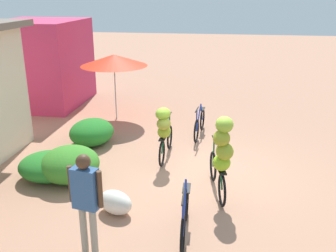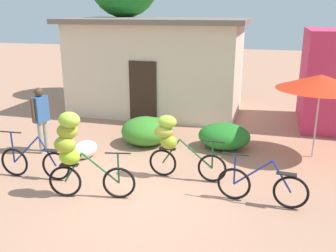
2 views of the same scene
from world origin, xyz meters
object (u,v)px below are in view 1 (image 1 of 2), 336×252
shop_pink (42,63)px  bicycle_near_pile (222,152)px  market_umbrella (114,60)px  person_vendor (86,195)px  produce_sack (116,202)px  bicycle_leftmost (185,217)px  bicycle_center_loaded (164,129)px  bicycle_by_shop (199,124)px

shop_pink → bicycle_near_pile: size_ratio=1.84×
market_umbrella → shop_pink: bearing=65.5°
person_vendor → produce_sack: bearing=-3.5°
shop_pink → person_vendor: 9.30m
produce_sack → person_vendor: (-1.20, 0.07, 0.83)m
produce_sack → person_vendor: size_ratio=0.41×
bicycle_leftmost → produce_sack: size_ratio=2.36×
bicycle_center_loaded → person_vendor: person_vendor is taller
bicycle_by_shop → bicycle_leftmost: bearing=-178.5°
shop_pink → market_umbrella: 3.44m
bicycle_by_shop → produce_sack: (-4.31, 1.23, -0.14)m
bicycle_by_shop → shop_pink: bearing=66.4°
bicycle_near_pile → bicycle_center_loaded: bicycle_near_pile is taller
bicycle_leftmost → bicycle_by_shop: size_ratio=0.97×
shop_pink → bicycle_by_shop: size_ratio=1.88×
market_umbrella → bicycle_leftmost: (-5.96, -2.91, -1.54)m
bicycle_near_pile → person_vendor: bearing=135.1°
shop_pink → bicycle_by_shop: 6.53m
bicycle_near_pile → bicycle_center_loaded: size_ratio=1.01×
shop_pink → person_vendor: size_ratio=1.88×
bicycle_near_pile → bicycle_leftmost: bearing=156.6°
bicycle_center_loaded → bicycle_near_pile: bearing=-139.1°
bicycle_center_loaded → bicycle_by_shop: size_ratio=1.01×
shop_pink → produce_sack: 8.41m
shop_pink → person_vendor: shop_pink is taller
produce_sack → person_vendor: 1.46m
bicycle_leftmost → market_umbrella: bearing=26.0°
shop_pink → market_umbrella: bearing=-114.5°
bicycle_near_pile → produce_sack: bearing=112.6°
bicycle_near_pile → bicycle_by_shop: size_ratio=1.02×
bicycle_leftmost → bicycle_by_shop: bicycle_leftmost is taller
bicycle_center_loaded → shop_pink: bearing=49.1°
shop_pink → bicycle_leftmost: (-7.38, -6.02, -1.13)m
market_umbrella → person_vendor: (-6.67, -1.49, -0.86)m
bicycle_center_loaded → produce_sack: (-2.38, 0.53, -0.63)m
bicycle_leftmost → person_vendor: person_vendor is taller
person_vendor → bicycle_center_loaded: bearing=-9.6°
shop_pink → bicycle_by_shop: bearing=-113.6°
bicycle_leftmost → person_vendor: bearing=116.2°
market_umbrella → bicycle_center_loaded: market_umbrella is taller
bicycle_leftmost → produce_sack: bearing=69.9°
bicycle_near_pile → bicycle_by_shop: bearing=11.0°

